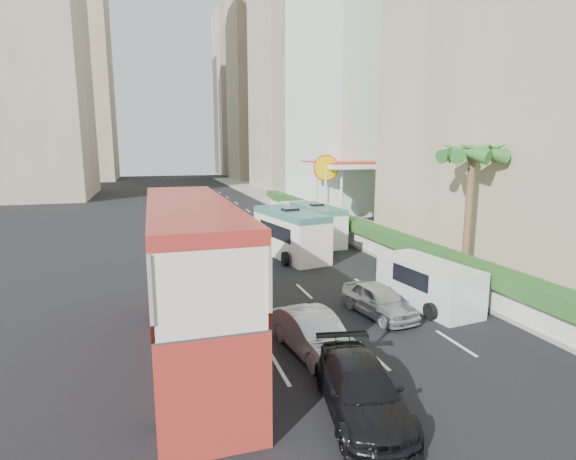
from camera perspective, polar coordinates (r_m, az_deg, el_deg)
name	(u,v)px	position (r m, az deg, el deg)	size (l,w,h in m)	color
ground_plane	(358,331)	(17.36, 8.82, -12.51)	(200.00, 200.00, 0.00)	black
double_decker_bus	(191,279)	(14.99, -12.17, -6.07)	(2.50, 11.00, 5.06)	#A92C23
car_silver_lane_a	(314,354)	(15.46, 3.27, -15.39)	(1.46, 4.19, 1.38)	#BABDC2
car_silver_lane_b	(378,315)	(18.98, 11.38, -10.55)	(1.54, 3.83, 1.30)	#BABDC2
car_black	(361,413)	(12.60, 9.21, -21.99)	(1.85, 4.56, 1.32)	black
van_asset	(292,254)	(28.99, 0.55, -3.00)	(2.32, 5.04, 1.40)	silver
minibus_near	(290,233)	(28.05, 0.29, -0.45)	(2.17, 6.51, 2.88)	silver
minibus_far	(317,224)	(32.28, 3.66, 0.76)	(1.99, 5.98, 2.65)	silver
panel_van_near	(427,283)	(20.38, 17.28, -6.50)	(1.92, 4.81, 1.92)	silver
panel_van_far	(302,219)	(36.05, 1.76, 1.46)	(2.24, 5.60, 2.24)	silver
sidewalk	(329,218)	(43.02, 5.26, 1.49)	(6.00, 120.00, 0.18)	#99968C
kerb_wall	(351,235)	(31.88, 8.04, -0.62)	(0.30, 44.00, 1.00)	silver
hedge	(352,223)	(31.73, 8.08, 0.88)	(1.10, 44.00, 0.70)	#2D6626
palm_tree	(468,217)	(23.86, 21.91, 1.60)	(0.36, 0.36, 6.40)	brown
shell_station	(348,192)	(41.26, 7.66, 4.79)	(6.50, 8.00, 5.50)	silver
tower_mid	(306,32)	(78.73, 2.35, 23.82)	(16.00, 16.00, 50.00)	tan
tower_far_a	(264,74)	(100.48, -3.00, 19.13)	(14.00, 14.00, 44.00)	tan
tower_far_b	(244,96)	(121.50, -5.60, 16.63)	(14.00, 14.00, 40.00)	tan
tower_left_b	(68,66)	(106.66, -26.12, 18.17)	(16.00, 16.00, 46.00)	tan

